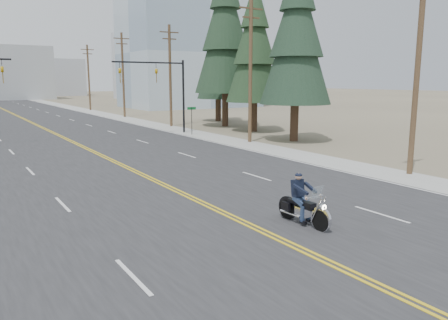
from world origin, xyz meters
TOP-DOWN VIEW (x-y plane):
  - ground_plane at (0.00, 0.00)m, footprint 400.00×400.00m
  - road at (0.00, 70.00)m, footprint 20.00×200.00m
  - sidewalk_right at (11.50, 70.00)m, footprint 3.00×200.00m
  - traffic_mast_right at (8.98, 32.00)m, footprint 7.10×0.26m
  - street_sign at (10.80, 30.00)m, footprint 0.90×0.06m
  - utility_pole_a at (12.50, 8.00)m, footprint 2.20×0.30m
  - utility_pole_b at (12.50, 23.00)m, footprint 2.20×0.30m
  - utility_pole_c at (12.50, 38.00)m, footprint 2.20×0.30m
  - utility_pole_d at (12.50, 53.00)m, footprint 2.20×0.30m
  - utility_pole_e at (12.50, 70.00)m, footprint 2.20×0.30m
  - glass_building at (32.00, 70.00)m, footprint 24.00×16.00m
  - haze_bldg_b at (8.00, 125.00)m, footprint 18.00×14.00m
  - haze_bldg_c at (40.00, 110.00)m, footprint 16.00×12.00m
  - haze_bldg_e at (25.00, 150.00)m, footprint 14.00×14.00m
  - motorcyclist at (1.70, 4.77)m, footprint 1.08×2.38m
  - conifer_near at (16.12, 21.61)m, footprint 5.92×5.92m
  - conifer_mid at (17.43, 29.15)m, footprint 5.58×5.58m
  - conifer_tall at (17.75, 34.99)m, footprint 6.71×6.71m
  - conifer_far at (20.43, 40.81)m, footprint 5.28×5.28m

SIDE VIEW (x-z plane):
  - ground_plane at x=0.00m, z-range 0.00..0.00m
  - road at x=0.00m, z-range 0.00..0.01m
  - sidewalk_right at x=11.50m, z-range 0.00..0.01m
  - motorcyclist at x=1.70m, z-range 0.00..1.83m
  - street_sign at x=10.80m, z-range 0.49..3.12m
  - traffic_mast_right at x=8.98m, z-range 1.44..8.44m
  - utility_pole_a at x=12.50m, z-range 0.23..11.23m
  - utility_pole_c at x=12.50m, z-range 0.23..11.23m
  - utility_pole_e at x=12.50m, z-range 0.23..11.23m
  - utility_pole_b at x=12.50m, z-range 0.23..11.73m
  - utility_pole_d at x=12.50m, z-range 0.23..11.73m
  - haze_bldg_e at x=25.00m, z-range 0.00..12.00m
  - haze_bldg_b at x=8.00m, z-range 0.00..14.00m
  - conifer_far at x=20.43m, z-range 1.04..15.19m
  - conifer_mid at x=17.43m, z-range 1.10..15.98m
  - conifer_near at x=16.12m, z-range 1.16..16.84m
  - haze_bldg_c at x=40.00m, z-range 0.00..18.00m
  - glass_building at x=32.00m, z-range 0.00..20.00m
  - conifer_tall at x=17.75m, z-range 1.39..20.03m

